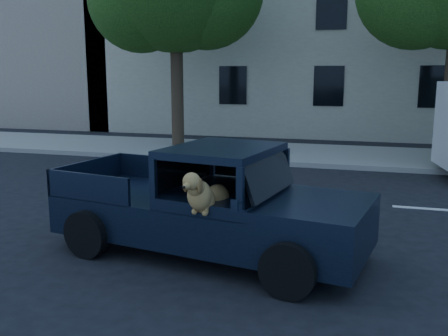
{
  "coord_description": "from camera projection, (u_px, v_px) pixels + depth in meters",
  "views": [
    {
      "loc": [
        2.64,
        -7.21,
        2.75
      ],
      "look_at": [
        0.73,
        -0.67,
        1.44
      ],
      "focal_mm": 40.0,
      "sensor_mm": 36.0,
      "label": 1
    }
  ],
  "objects": [
    {
      "name": "lane_stripes",
      "position": [
        334.0,
        202.0,
        10.7
      ],
      "size": [
        21.6,
        0.14,
        0.01
      ],
      "primitive_type": null,
      "color": "silver",
      "rests_on": "ground"
    },
    {
      "name": "ground",
      "position": [
        192.0,
        245.0,
        8.04
      ],
      "size": [
        120.0,
        120.0,
        0.0
      ],
      "primitive_type": "plane",
      "color": "black",
      "rests_on": "ground"
    },
    {
      "name": "far_sidewalk",
      "position": [
        285.0,
        153.0,
        16.7
      ],
      "size": [
        60.0,
        4.0,
        0.15
      ],
      "primitive_type": "cube",
      "color": "gray",
      "rests_on": "ground"
    },
    {
      "name": "building_main",
      "position": [
        383.0,
        32.0,
        21.92
      ],
      "size": [
        26.0,
        6.0,
        9.0
      ],
      "primitive_type": "cube",
      "color": "beige",
      "rests_on": "ground"
    },
    {
      "name": "building_left",
      "position": [
        34.0,
        49.0,
        26.96
      ],
      "size": [
        12.0,
        6.0,
        8.0
      ],
      "primitive_type": "cube",
      "color": "tan",
      "rests_on": "ground"
    },
    {
      "name": "pickup_truck",
      "position": [
        204.0,
        218.0,
        7.59
      ],
      "size": [
        4.95,
        2.8,
        1.69
      ],
      "rotation": [
        0.0,
        0.0,
        -0.17
      ],
      "color": "black",
      "rests_on": "ground"
    }
  ]
}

